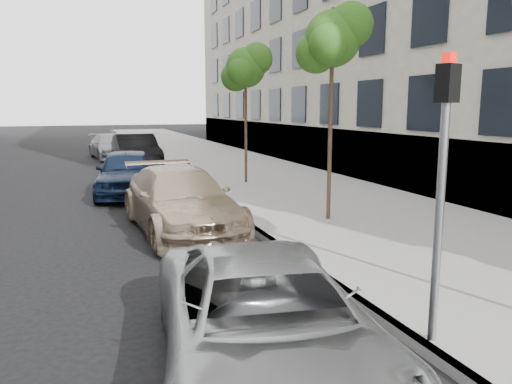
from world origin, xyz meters
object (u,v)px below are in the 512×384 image
minivan (266,323)px  sedan_rear (111,146)px  tree_far (246,68)px  sedan_black (136,152)px  signal_pole (442,168)px  tree_mid (334,39)px  sedan_blue (127,172)px  suv (181,200)px

minivan → sedan_rear: sedan_rear is taller
tree_far → sedan_black: 7.89m
tree_far → signal_pole: tree_far is taller
sedan_rear → tree_mid: bearing=-84.5°
sedan_blue → sedan_rear: bearing=98.1°
tree_far → sedan_rear: tree_far is taller
tree_mid → suv: size_ratio=1.01×
tree_mid → signal_pole: tree_mid is taller
sedan_blue → sedan_rear: sedan_blue is taller
suv → sedan_blue: (-0.73, 5.40, 0.02)m
tree_far → suv: 7.84m
signal_pole → minivan: size_ratio=0.71×
suv → sedan_blue: size_ratio=1.14×
tree_far → signal_pole: 13.09m
sedan_rear → minivan: bearing=-97.0°
tree_mid → signal_pole: size_ratio=1.55×
signal_pole → suv: (-1.70, 6.79, -1.48)m
signal_pole → sedan_blue: size_ratio=0.75×
tree_far → sedan_rear: bearing=109.3°
sedan_blue → minivan: bearing=-79.3°
tree_far → signal_pole: size_ratio=1.50×
tree_mid → tree_far: bearing=90.0°
minivan → sedan_blue: size_ratio=1.06×
suv → tree_mid: bearing=-11.5°
tree_mid → signal_pole: (-1.93, -6.28, -2.25)m
tree_far → minivan: bearing=-107.6°
tree_far → tree_mid: bearing=-90.0°
tree_mid → tree_far: tree_mid is taller
sedan_blue → tree_mid: bearing=-44.4°
sedan_black → suv: bearing=-93.6°
sedan_blue → suv: bearing=-73.0°
sedan_blue → signal_pole: bearing=-69.5°
tree_mid → signal_pole: bearing=-107.1°
minivan → sedan_black: size_ratio=0.95×
signal_pole → sedan_blue: signal_pole is taller
signal_pole → sedan_black: signal_pole is taller
suv → sedan_black: 12.27m
minivan → sedan_rear: size_ratio=1.00×
suv → sedan_blue: sedan_blue is taller
sedan_blue → sedan_black: size_ratio=0.90×
minivan → sedan_black: (0.71, 19.01, 0.16)m
signal_pole → sedan_rear: bearing=75.2°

